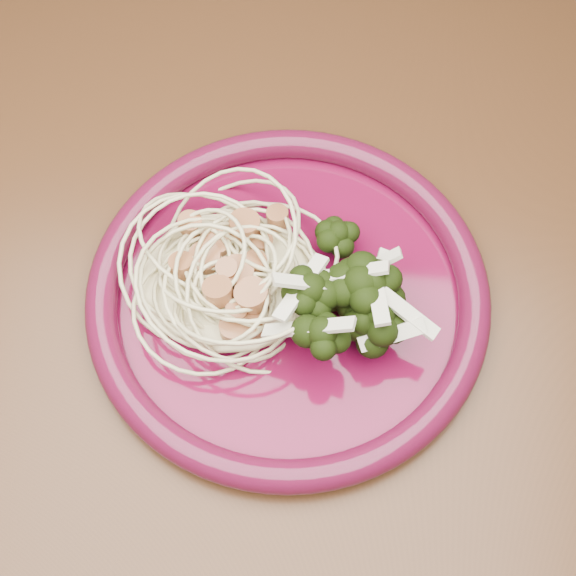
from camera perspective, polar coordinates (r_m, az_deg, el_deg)
The scene contains 6 objects.
dining_table at distance 0.68m, azimuth 6.96°, elevation -9.14°, with size 1.20×0.80×0.75m.
dinner_plate at distance 0.59m, azimuth 0.00°, elevation -0.41°, with size 0.34×0.34×0.02m.
spaghetti_pile at distance 0.59m, azimuth -4.26°, elevation 1.04°, with size 0.14×0.12×0.03m, color beige.
scallop_cluster at distance 0.56m, azimuth -4.50°, elevation 2.79°, with size 0.12×0.12×0.04m, color #A4673C, non-canonical shape.
broccoli_pile at distance 0.57m, azimuth 5.38°, elevation -0.66°, with size 0.09×0.14×0.05m, color black.
onion_garnish at distance 0.54m, azimuth 5.65°, elevation 0.83°, with size 0.06×0.09×0.06m, color beige, non-canonical shape.
Camera 1 is at (-0.06, -0.22, 1.29)m, focal length 50.00 mm.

